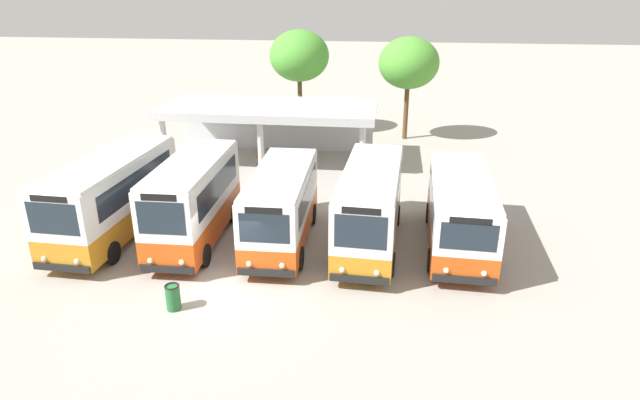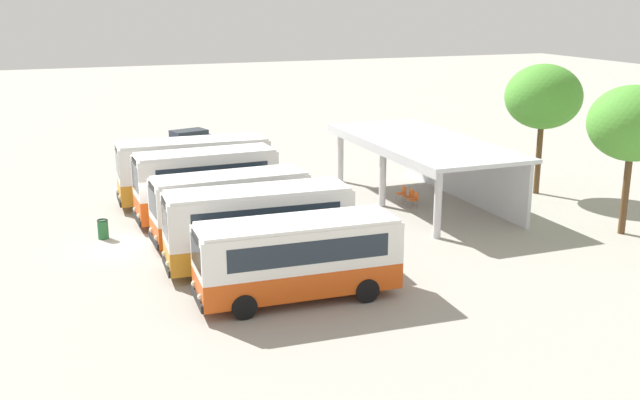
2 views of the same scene
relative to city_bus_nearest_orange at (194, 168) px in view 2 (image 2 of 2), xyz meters
The scene contains 14 objects.
ground_plane 7.37m from the city_bus_nearest_orange, 33.66° to the right, with size 180.00×180.00×0.00m, color #A39E93.
city_bus_nearest_orange is the anchor object (origin of this frame).
city_bus_second_in_row 3.60m from the city_bus_nearest_orange, ahead, with size 2.38×6.91×3.52m.
city_bus_middle_cream 7.19m from the city_bus_nearest_orange, ahead, with size 2.44×7.02×3.14m.
city_bus_fourth_amber 10.78m from the city_bus_nearest_orange, ahead, with size 2.56×7.61×3.32m.
city_bus_fifth_blue 14.39m from the city_bus_nearest_orange, ahead, with size 2.64×7.48×2.98m.
parked_car_flank 13.45m from the city_bus_nearest_orange, behind, with size 2.95×4.88×1.62m.
terminal_canopy 12.71m from the city_bus_nearest_orange, 70.69° to the left, with size 12.80×5.61×3.40m.
waiting_chair_end_by_column 11.20m from the city_bus_nearest_orange, 69.98° to the left, with size 0.45×0.45×0.86m.
waiting_chair_second_from_end 11.51m from the city_bus_nearest_orange, 66.87° to the left, with size 0.45×0.45×0.86m.
waiting_chair_middle_seat 11.73m from the city_bus_nearest_orange, 63.63° to the left, with size 0.45×0.45×0.86m.
roadside_tree_behind_canopy 19.27m from the city_bus_nearest_orange, 75.01° to the left, with size 4.15×4.15×7.20m.
roadside_tree_east_of_canopy 21.69m from the city_bus_nearest_orange, 54.53° to the left, with size 4.03×4.03×6.90m.
litter_bin_apron 7.06m from the city_bus_nearest_orange, 48.58° to the right, with size 0.49×0.49×0.90m.
Camera 2 is at (32.25, -3.56, 10.66)m, focal length 41.65 mm.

